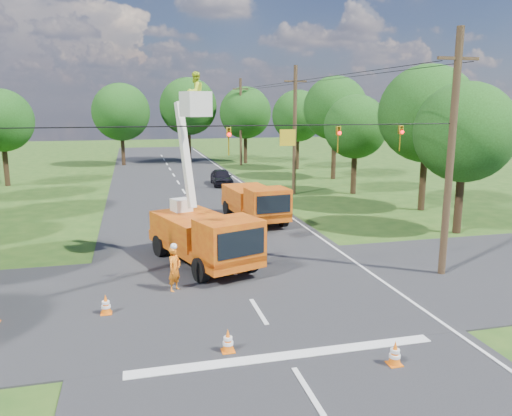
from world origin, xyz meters
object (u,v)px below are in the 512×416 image
object	(u,v)px
ground_worker	(175,269)
tree_right_d	(335,108)
tree_left_f	(1,121)
tree_far_b	(188,106)
traffic_cone_0	(228,341)
distant_car	(221,177)
traffic_cone_7	(251,202)
tree_right_a	(465,133)
pole_right_mid	(295,130)
tree_far_a	(121,112)
bucket_truck	(204,227)
traffic_cone_3	(244,227)
second_truck	(256,202)
tree_far_c	(245,113)
traffic_cone_4	(106,305)
tree_right_c	(356,127)
traffic_cone_1	(395,353)
pole_right_near	(451,154)
tree_right_e	(298,116)
tree_right_b	(427,114)
pole_right_far	(241,121)
traffic_cone_2	(238,246)

from	to	relation	value
ground_worker	tree_right_d	bearing A→B (deg)	7.19
tree_left_f	tree_far_b	distance (m)	23.30
traffic_cone_0	tree_far_b	distance (m)	50.14
tree_left_f	distant_car	bearing A→B (deg)	-13.00
traffic_cone_7	tree_right_a	world-z (taller)	tree_right_a
pole_right_mid	tree_far_a	xyz separation A→B (m)	(-13.50, 23.00, 1.08)
bucket_truck	pole_right_mid	distance (m)	19.20
traffic_cone_0	traffic_cone_3	bearing A→B (deg)	75.50
second_truck	traffic_cone_3	world-z (taller)	second_truck
tree_right_a	tree_far_c	world-z (taller)	tree_far_c
bucket_truck	traffic_cone_4	bearing A→B (deg)	-150.67
ground_worker	second_truck	bearing A→B (deg)	11.95
traffic_cone_0	tree_right_c	size ratio (longest dim) A/B	0.09
traffic_cone_1	tree_left_f	size ratio (longest dim) A/B	0.08
second_truck	tree_left_f	world-z (taller)	tree_left_f
tree_right_a	tree_right_d	size ratio (longest dim) A/B	0.85
bucket_truck	traffic_cone_0	xyz separation A→B (m)	(-0.50, -8.21, -1.40)
pole_right_mid	tree_right_c	world-z (taller)	pole_right_mid
traffic_cone_0	bucket_truck	bearing A→B (deg)	86.52
traffic_cone_3	pole_right_near	distance (m)	11.93
tree_left_f	tree_far_a	xyz separation A→B (m)	(9.80, 13.00, 0.50)
tree_far_b	ground_worker	bearing A→B (deg)	-97.24
traffic_cone_1	tree_right_e	size ratio (longest dim) A/B	0.08
ground_worker	traffic_cone_0	xyz separation A→B (m)	(1.07, -5.27, -0.52)
traffic_cone_3	pole_right_mid	bearing A→B (deg)	59.58
tree_right_b	tree_far_c	xyz separation A→B (m)	(-5.50, 30.00, -0.37)
pole_right_far	tree_right_a	size ratio (longest dim) A/B	1.21
tree_right_d	traffic_cone_1	bearing A→B (deg)	-109.86
traffic_cone_0	tree_right_b	distance (m)	24.16
ground_worker	traffic_cone_4	xyz separation A→B (m)	(-2.48, -1.65, -0.52)
second_truck	pole_right_mid	world-z (taller)	pole_right_mid
traffic_cone_0	traffic_cone_1	distance (m)	4.68
traffic_cone_0	pole_right_mid	bearing A→B (deg)	67.70
tree_right_a	tree_right_b	xyz separation A→B (m)	(1.50, 6.00, 0.87)
bucket_truck	tree_right_b	xyz separation A→B (m)	(16.05, 8.31, 4.67)
tree_far_c	pole_right_mid	bearing A→B (deg)	-92.60
tree_right_a	traffic_cone_4	bearing A→B (deg)	-159.66
traffic_cone_3	tree_right_a	bearing A→B (deg)	-13.08
pole_right_near	tree_right_a	world-z (taller)	pole_right_near
traffic_cone_2	tree_left_f	xyz separation A→B (m)	(-15.60, 24.88, 5.33)
traffic_cone_0	tree_right_b	size ratio (longest dim) A/B	0.07
ground_worker	tree_right_a	distance (m)	17.59
pole_right_near	tree_right_b	bearing A→B (deg)	61.56
traffic_cone_0	tree_far_c	size ratio (longest dim) A/B	0.08
tree_right_e	traffic_cone_3	bearing A→B (deg)	-114.41
pole_right_mid	tree_right_c	bearing A→B (deg)	-12.01
bucket_truck	tree_far_b	world-z (taller)	tree_far_b
traffic_cone_3	pole_right_near	size ratio (longest dim) A/B	0.07
traffic_cone_2	pole_right_near	distance (m)	10.39
tree_right_d	tree_far_b	size ratio (longest dim) A/B	0.94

